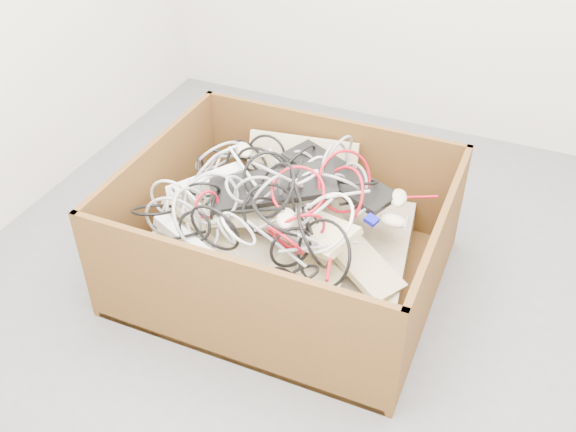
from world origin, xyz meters
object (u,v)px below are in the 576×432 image
at_px(vga_plug, 372,220).
at_px(power_strip_right, 183,238).
at_px(power_strip_left, 205,182).
at_px(cardboard_box, 282,251).

bearing_deg(vga_plug, power_strip_right, -133.88).
bearing_deg(power_strip_left, cardboard_box, -40.31).
xyz_separation_m(power_strip_right, vga_plug, (0.61, 0.33, 0.03)).
distance_m(power_strip_left, vga_plug, 0.69).
distance_m(cardboard_box, power_strip_left, 0.42).
height_order(cardboard_box, vga_plug, cardboard_box).
xyz_separation_m(power_strip_left, vga_plug, (0.69, 0.02, 0.01)).
height_order(power_strip_right, vga_plug, same).
height_order(cardboard_box, power_strip_left, cardboard_box).
bearing_deg(power_strip_right, vga_plug, 46.80).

